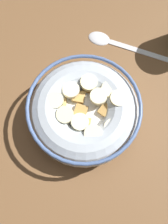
# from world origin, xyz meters

# --- Properties ---
(ground_plane) EXTENTS (1.35, 1.35, 0.02)m
(ground_plane) POSITION_xyz_m (0.00, 0.00, -0.01)
(ground_plane) COLOR brown
(cereal_bowl) EXTENTS (0.18, 0.18, 0.06)m
(cereal_bowl) POSITION_xyz_m (0.00, 0.00, 0.03)
(cereal_bowl) COLOR #B2BCC6
(cereal_bowl) RESTS_ON ground_plane
(spoon) EXTENTS (0.15, 0.11, 0.01)m
(spoon) POSITION_xyz_m (-0.09, 0.13, 0.00)
(spoon) COLOR silver
(spoon) RESTS_ON ground_plane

